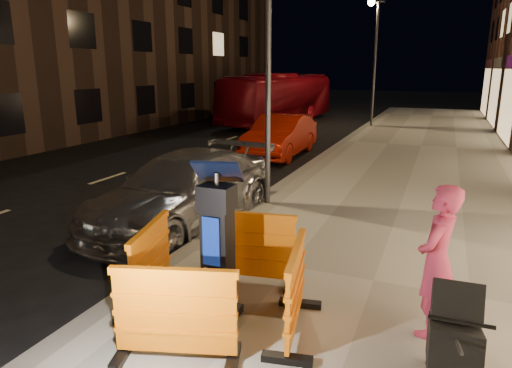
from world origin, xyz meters
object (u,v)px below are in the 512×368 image
at_px(parking_kiosk, 218,245).
at_px(barrier_front, 175,315).
at_px(barrier_kerbside, 151,264).
at_px(car_red, 280,156).
at_px(stroller, 454,340).
at_px(barrier_back, 250,248).
at_px(barrier_bldgside, 295,291).
at_px(car_silver, 185,223).
at_px(bus_doubledecker, 279,123).
at_px(man, 437,261).

distance_m(parking_kiosk, barrier_front, 1.03).
xyz_separation_m(barrier_kerbside, car_red, (-2.03, 10.71, -0.66)).
distance_m(barrier_front, stroller, 2.64).
bearing_deg(car_red, barrier_kerbside, -79.90).
bearing_deg(barrier_back, barrier_bldgside, -54.34).
xyz_separation_m(barrier_kerbside, car_silver, (-1.41, 3.11, -0.66)).
bearing_deg(barrier_front, car_silver, 102.81).
relative_size(barrier_bldgside, car_silver, 0.27).
distance_m(barrier_kerbside, car_silver, 3.47).
xyz_separation_m(barrier_front, bus_doubledecker, (-6.37, 21.09, -0.66)).
xyz_separation_m(barrier_front, barrier_bldgside, (0.95, 0.95, 0.00)).
relative_size(barrier_back, car_silver, 0.27).
distance_m(barrier_back, barrier_bldgside, 1.34).
relative_size(barrier_front, barrier_kerbside, 1.00).
bearing_deg(barrier_bldgside, car_red, 9.82).
bearing_deg(car_red, barrier_bldgside, -70.48).
bearing_deg(bus_doubledecker, barrier_bldgside, -62.98).
distance_m(barrier_back, barrier_kerbside, 1.34).
relative_size(barrier_front, stroller, 1.33).
height_order(car_red, bus_doubledecker, bus_doubledecker).
height_order(barrier_back, car_red, barrier_back).
bearing_deg(car_silver, barrier_bldgside, -36.93).
bearing_deg(man, car_silver, -100.18).
distance_m(car_red, stroller, 12.37).
bearing_deg(bus_doubledecker, parking_kiosk, -65.40).
bearing_deg(man, barrier_back, -81.06).
height_order(parking_kiosk, man, parking_kiosk).
distance_m(barrier_bldgside, bus_doubledecker, 21.43).
distance_m(parking_kiosk, bus_doubledecker, 21.14).
height_order(barrier_back, stroller, barrier_back).
bearing_deg(barrier_kerbside, man, -94.60).
relative_size(bus_doubledecker, stroller, 10.16).
xyz_separation_m(parking_kiosk, bus_doubledecker, (-6.37, 20.14, -1.06)).
bearing_deg(barrier_front, barrier_bldgside, 27.66).
relative_size(barrier_bldgside, car_red, 0.30).
relative_size(barrier_kerbside, barrier_bldgside, 1.00).
height_order(parking_kiosk, stroller, parking_kiosk).
xyz_separation_m(barrier_kerbside, stroller, (3.52, -0.33, -0.02)).
distance_m(barrier_front, barrier_kerbside, 1.34).
xyz_separation_m(barrier_front, stroller, (2.57, 0.62, -0.02)).
height_order(car_silver, man, man).
distance_m(barrier_back, bus_doubledecker, 20.23).
xyz_separation_m(bus_doubledecker, stroller, (8.94, -20.47, 0.64)).
bearing_deg(barrier_back, man, -18.46).
xyz_separation_m(barrier_back, bus_doubledecker, (-6.37, 19.19, -0.66)).
relative_size(parking_kiosk, man, 1.05).
distance_m(car_silver, car_red, 7.63).
height_order(barrier_back, barrier_bldgside, same).
bearing_deg(car_red, man, -62.82).
height_order(barrier_front, man, man).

